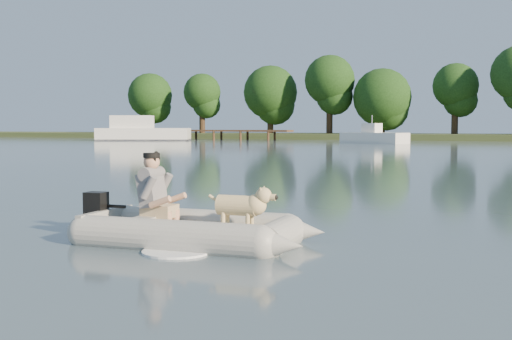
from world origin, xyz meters
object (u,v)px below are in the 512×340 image
at_px(dock, 209,135).
at_px(man, 153,188).
at_px(cabin_cruiser, 144,128).
at_px(dog, 237,209).
at_px(motorboat, 374,130).
at_px(dinghy, 194,203).

bearing_deg(dock, man, -63.64).
bearing_deg(man, cabin_cruiser, 119.96).
xyz_separation_m(dog, motorboat, (-8.42, 45.79, 0.67)).
xyz_separation_m(cabin_cruiser, motorboat, (23.15, -1.15, -0.12)).
relative_size(dock, dog, 22.47).
distance_m(dinghy, motorboat, 46.54).
distance_m(dinghy, dog, 0.56).
bearing_deg(motorboat, dock, -177.08).
bearing_deg(motorboat, dinghy, -57.46).
bearing_deg(dinghy, man, 175.76).
relative_size(dog, motorboat, 0.14).
bearing_deg(motorboat, man, -58.19).
distance_m(man, cabin_cruiser, 55.99).
height_order(dinghy, man, man).
xyz_separation_m(dock, motorboat, (18.84, -6.81, 0.60)).
distance_m(cabin_cruiser, motorboat, 23.18).
xyz_separation_m(dinghy, cabin_cruiser, (-31.02, 47.02, 0.73)).
bearing_deg(motorboat, cabin_cruiser, -160.04).
bearing_deg(man, dog, -0.00).
bearing_deg(cabin_cruiser, dog, -78.29).
relative_size(dinghy, man, 4.25).
bearing_deg(man, dock, 113.42).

